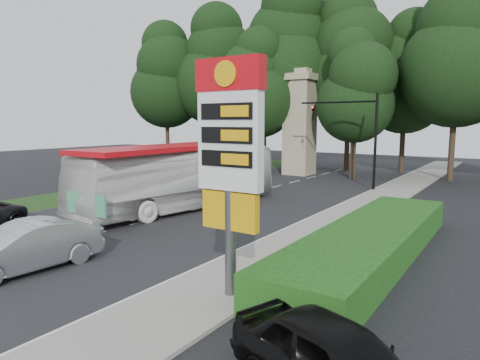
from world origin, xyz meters
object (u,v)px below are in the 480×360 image
Objects in this scene: traffic_signal_mast at (358,128)px; sedan_silver at (25,247)px; streetlight_signs at (208,130)px; gas_station_pylon at (230,146)px; transit_bus at (182,177)px; monument at (300,122)px.

sedan_silver is (-3.64, -24.04, -3.82)m from traffic_signal_mast.
streetlight_signs is (-12.67, -1.99, -0.23)m from traffic_signal_mast.
streetlight_signs is at bearing 128.96° from gas_station_pylon.
streetlight_signs is (-16.19, 20.01, -0.01)m from gas_station_pylon.
transit_bus is at bearing 137.01° from gas_station_pylon.
gas_station_pylon is 0.95× the size of traffic_signal_mast.
traffic_signal_mast is at bearing 99.09° from gas_station_pylon.
traffic_signal_mast is at bearing -38.00° from monument.
monument is at bearing 111.80° from gas_station_pylon.
streetlight_signs is 12.95m from transit_bus.
transit_bus is 11.46m from sedan_silver.
transit_bus is 2.64× the size of sedan_silver.
traffic_signal_mast reaches higher than sedan_silver.
streetlight_signs is at bearing -171.08° from traffic_signal_mast.
traffic_signal_mast is at bearing 86.00° from sedan_silver.
monument reaches higher than gas_station_pylon.
monument reaches higher than sedan_silver.
transit_bus is (-9.74, 9.08, -2.55)m from gas_station_pylon.
sedan_silver is at bearing -98.61° from traffic_signal_mast.
monument is at bearing 102.27° from sedan_silver.
monument is at bearing 142.00° from traffic_signal_mast.
traffic_signal_mast reaches higher than transit_bus.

